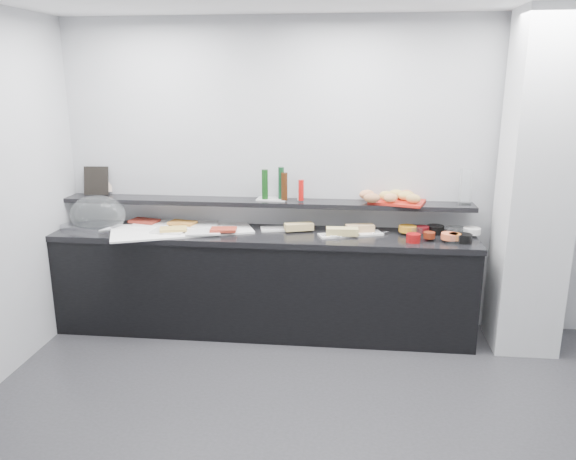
# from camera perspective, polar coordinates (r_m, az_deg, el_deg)

# --- Properties ---
(ground) EXTENTS (5.00, 5.00, 0.00)m
(ground) POSITION_cam_1_polar(r_m,az_deg,el_deg) (3.63, 4.94, -21.91)
(ground) COLOR #2D2D30
(ground) RESTS_ON ground
(back_wall) EXTENTS (5.00, 0.02, 2.70)m
(back_wall) POSITION_cam_1_polar(r_m,az_deg,el_deg) (4.97, 5.88, 5.40)
(back_wall) COLOR #ABADB2
(back_wall) RESTS_ON ground
(column) EXTENTS (0.50, 0.50, 2.70)m
(column) POSITION_cam_1_polar(r_m,az_deg,el_deg) (4.85, 23.88, 3.95)
(column) COLOR silver
(column) RESTS_ON ground
(buffet_cabinet) EXTENTS (3.60, 0.60, 0.85)m
(buffet_cabinet) POSITION_cam_1_polar(r_m,az_deg,el_deg) (4.97, -2.56, -5.58)
(buffet_cabinet) COLOR black
(buffet_cabinet) RESTS_ON ground
(counter_top) EXTENTS (3.62, 0.62, 0.05)m
(counter_top) POSITION_cam_1_polar(r_m,az_deg,el_deg) (4.83, -2.62, -0.58)
(counter_top) COLOR black
(counter_top) RESTS_ON buffet_cabinet
(wall_shelf) EXTENTS (3.60, 0.25, 0.04)m
(wall_shelf) POSITION_cam_1_polar(r_m,az_deg,el_deg) (4.94, -2.35, 2.81)
(wall_shelf) COLOR black
(wall_shelf) RESTS_ON back_wall
(cloche_base) EXTENTS (0.53, 0.44, 0.04)m
(cloche_base) POSITION_cam_1_polar(r_m,az_deg,el_deg) (5.28, -19.30, 0.41)
(cloche_base) COLOR #B9BAC0
(cloche_base) RESTS_ON counter_top
(cloche_dome) EXTENTS (0.51, 0.35, 0.34)m
(cloche_dome) POSITION_cam_1_polar(r_m,az_deg,el_deg) (5.23, -18.75, 1.52)
(cloche_dome) COLOR silver
(cloche_dome) RESTS_ON cloche_base
(linen_runner) EXTENTS (1.32, 0.97, 0.01)m
(linen_runner) POSITION_cam_1_polar(r_m,az_deg,el_deg) (5.00, -10.75, 0.08)
(linen_runner) COLOR white
(linen_runner) RESTS_ON counter_top
(platter_meat_a) EXTENTS (0.36, 0.27, 0.01)m
(platter_meat_a) POSITION_cam_1_polar(r_m,az_deg,el_deg) (5.20, -13.67, 0.66)
(platter_meat_a) COLOR white
(platter_meat_a) RESTS_ON linen_runner
(food_meat_a) EXTENTS (0.28, 0.21, 0.02)m
(food_meat_a) POSITION_cam_1_polar(r_m,az_deg,el_deg) (5.23, -14.38, 0.90)
(food_meat_a) COLOR maroon
(food_meat_a) RESTS_ON platter_meat_a
(platter_salmon) EXTENTS (0.37, 0.28, 0.01)m
(platter_salmon) POSITION_cam_1_polar(r_m,az_deg,el_deg) (5.08, -9.05, 0.58)
(platter_salmon) COLOR silver
(platter_salmon) RESTS_ON linen_runner
(food_salmon) EXTENTS (0.25, 0.19, 0.02)m
(food_salmon) POSITION_cam_1_polar(r_m,az_deg,el_deg) (5.09, -10.68, 0.73)
(food_salmon) COLOR orange
(food_salmon) RESTS_ON platter_salmon
(platter_cheese) EXTENTS (0.29, 0.21, 0.01)m
(platter_cheese) POSITION_cam_1_polar(r_m,az_deg,el_deg) (4.91, -12.01, -0.10)
(platter_cheese) COLOR white
(platter_cheese) RESTS_ON linen_runner
(food_cheese) EXTENTS (0.26, 0.20, 0.02)m
(food_cheese) POSITION_cam_1_polar(r_m,az_deg,el_deg) (4.89, -11.57, 0.09)
(food_cheese) COLOR #DFB756
(food_cheese) RESTS_ON platter_cheese
(platter_meat_b) EXTENTS (0.33, 0.26, 0.01)m
(platter_meat_b) POSITION_cam_1_polar(r_m,az_deg,el_deg) (4.81, -8.62, -0.22)
(platter_meat_b) COLOR white
(platter_meat_b) RESTS_ON linen_runner
(food_meat_b) EXTENTS (0.23, 0.16, 0.02)m
(food_meat_b) POSITION_cam_1_polar(r_m,az_deg,el_deg) (4.80, -6.58, 0.05)
(food_meat_b) COLOR maroon
(food_meat_b) RESTS_ON platter_meat_b
(sandwich_plate_left) EXTENTS (0.40, 0.24, 0.01)m
(sandwich_plate_left) POSITION_cam_1_polar(r_m,az_deg,el_deg) (4.93, -0.62, 0.15)
(sandwich_plate_left) COLOR white
(sandwich_plate_left) RESTS_ON counter_top
(sandwich_food_left) EXTENTS (0.26, 0.17, 0.06)m
(sandwich_food_left) POSITION_cam_1_polar(r_m,az_deg,el_deg) (4.85, 1.11, 0.34)
(sandwich_food_left) COLOR tan
(sandwich_food_left) RESTS_ON sandwich_plate_left
(tongs_left) EXTENTS (0.16, 0.01, 0.01)m
(tongs_left) POSITION_cam_1_polar(r_m,az_deg,el_deg) (4.87, -1.43, 0.08)
(tongs_left) COLOR silver
(tongs_left) RESTS_ON sandwich_plate_left
(sandwich_plate_mid) EXTENTS (0.36, 0.25, 0.01)m
(sandwich_plate_mid) POSITION_cam_1_polar(r_m,az_deg,el_deg) (4.75, 5.17, -0.52)
(sandwich_plate_mid) COLOR silver
(sandwich_plate_mid) RESTS_ON counter_top
(sandwich_food_mid) EXTENTS (0.27, 0.12, 0.06)m
(sandwich_food_mid) POSITION_cam_1_polar(r_m,az_deg,el_deg) (4.72, 5.53, -0.14)
(sandwich_food_mid) COLOR tan
(sandwich_food_mid) RESTS_ON sandwich_plate_mid
(tongs_mid) EXTENTS (0.16, 0.04, 0.01)m
(tongs_mid) POSITION_cam_1_polar(r_m,az_deg,el_deg) (4.67, 4.49, -0.60)
(tongs_mid) COLOR silver
(tongs_mid) RESTS_ON sandwich_plate_mid
(sandwich_plate_right) EXTENTS (0.40, 0.27, 0.01)m
(sandwich_plate_right) POSITION_cam_1_polar(r_m,az_deg,el_deg) (4.81, 7.38, -0.36)
(sandwich_plate_right) COLOR white
(sandwich_plate_right) RESTS_ON counter_top
(sandwich_food_right) EXTENTS (0.26, 0.15, 0.06)m
(sandwich_food_right) POSITION_cam_1_polar(r_m,az_deg,el_deg) (4.84, 7.31, 0.20)
(sandwich_food_right) COLOR tan
(sandwich_food_right) RESTS_ON sandwich_plate_right
(tongs_right) EXTENTS (0.15, 0.08, 0.01)m
(tongs_right) POSITION_cam_1_polar(r_m,az_deg,el_deg) (4.82, 9.36, -0.26)
(tongs_right) COLOR silver
(tongs_right) RESTS_ON sandwich_plate_right
(bowl_glass_fruit) EXTENTS (0.21, 0.21, 0.07)m
(bowl_glass_fruit) POSITION_cam_1_polar(r_m,az_deg,el_deg) (4.90, 12.76, -0.02)
(bowl_glass_fruit) COLOR silver
(bowl_glass_fruit) RESTS_ON counter_top
(fill_glass_fruit) EXTENTS (0.20, 0.20, 0.05)m
(fill_glass_fruit) POSITION_cam_1_polar(r_m,az_deg,el_deg) (4.88, 12.05, 0.13)
(fill_glass_fruit) COLOR orange
(fill_glass_fruit) RESTS_ON bowl_glass_fruit
(bowl_black_jam) EXTENTS (0.18, 0.18, 0.07)m
(bowl_black_jam) POSITION_cam_1_polar(r_m,az_deg,el_deg) (4.96, 14.75, 0.04)
(bowl_black_jam) COLOR black
(bowl_black_jam) RESTS_ON counter_top
(fill_black_jam) EXTENTS (0.13, 0.13, 0.05)m
(fill_black_jam) POSITION_cam_1_polar(r_m,az_deg,el_deg) (4.90, 13.52, 0.09)
(fill_black_jam) COLOR #570C10
(fill_black_jam) RESTS_ON bowl_black_jam
(bowl_glass_cream) EXTENTS (0.25, 0.25, 0.07)m
(bowl_glass_cream) POSITION_cam_1_polar(r_m,az_deg,el_deg) (4.93, 16.80, -0.20)
(bowl_glass_cream) COLOR silver
(bowl_glass_cream) RESTS_ON counter_top
(fill_glass_cream) EXTENTS (0.16, 0.16, 0.05)m
(fill_glass_cream) POSITION_cam_1_polar(r_m,az_deg,el_deg) (4.96, 18.17, -0.07)
(fill_glass_cream) COLOR silver
(fill_glass_cream) RESTS_ON bowl_glass_cream
(bowl_red_jam) EXTENTS (0.13, 0.13, 0.07)m
(bowl_red_jam) POSITION_cam_1_polar(r_m,az_deg,el_deg) (4.65, 12.61, -0.80)
(bowl_red_jam) COLOR maroon
(bowl_red_jam) RESTS_ON counter_top
(fill_red_jam) EXTENTS (0.12, 0.12, 0.05)m
(fill_red_jam) POSITION_cam_1_polar(r_m,az_deg,el_deg) (4.72, 14.15, -0.51)
(fill_red_jam) COLOR #5B1C0D
(fill_red_jam) RESTS_ON bowl_red_jam
(bowl_glass_salmon) EXTENTS (0.16, 0.16, 0.07)m
(bowl_glass_salmon) POSITION_cam_1_polar(r_m,az_deg,el_deg) (4.73, 16.43, -0.78)
(bowl_glass_salmon) COLOR white
(bowl_glass_salmon) RESTS_ON counter_top
(fill_glass_salmon) EXTENTS (0.17, 0.17, 0.05)m
(fill_glass_salmon) POSITION_cam_1_polar(r_m,az_deg,el_deg) (4.73, 16.08, -0.61)
(fill_glass_salmon) COLOR #EB6639
(fill_glass_salmon) RESTS_ON bowl_glass_salmon
(bowl_black_fruit) EXTENTS (0.18, 0.18, 0.07)m
(bowl_black_fruit) POSITION_cam_1_polar(r_m,az_deg,el_deg) (4.75, 17.41, -0.81)
(bowl_black_fruit) COLOR black
(bowl_black_fruit) RESTS_ON counter_top
(fill_black_fruit) EXTENTS (0.12, 0.12, 0.05)m
(fill_black_fruit) POSITION_cam_1_polar(r_m,az_deg,el_deg) (4.73, 16.60, -0.65)
(fill_black_fruit) COLOR orange
(fill_black_fruit) RESTS_ON bowl_black_fruit
(framed_print) EXTENTS (0.23, 0.09, 0.26)m
(framed_print) POSITION_cam_1_polar(r_m,az_deg,el_deg) (5.44, -18.91, 4.76)
(framed_print) COLOR black
(framed_print) RESTS_ON wall_shelf
(print_art) EXTENTS (0.18, 0.11, 0.22)m
(print_art) POSITION_cam_1_polar(r_m,az_deg,el_deg) (5.45, -18.43, 4.82)
(print_art) COLOR beige
(print_art) RESTS_ON framed_print
(condiment_tray) EXTENTS (0.27, 0.17, 0.01)m
(condiment_tray) POSITION_cam_1_polar(r_m,az_deg,el_deg) (4.96, -1.64, 3.17)
(condiment_tray) COLOR silver
(condiment_tray) RESTS_ON wall_shelf
(bottle_green_a) EXTENTS (0.07, 0.07, 0.26)m
(bottle_green_a) POSITION_cam_1_polar(r_m,az_deg,el_deg) (4.91, -2.36, 4.66)
(bottle_green_a) COLOR #113E12
(bottle_green_a) RESTS_ON condiment_tray
(bottle_brown) EXTENTS (0.06, 0.06, 0.24)m
(bottle_brown) POSITION_cam_1_polar(r_m,az_deg,el_deg) (4.86, -0.37, 4.45)
(bottle_brown) COLOR #3B1D0A
(bottle_brown) RESTS_ON condiment_tray
(bottle_green_b) EXTENTS (0.06, 0.06, 0.28)m
(bottle_green_b) POSITION_cam_1_polar(r_m,az_deg,el_deg) (4.91, -0.70, 4.80)
(bottle_green_b) COLOR #0F371B
(bottle_green_b) RESTS_ON condiment_tray
(bottle_hot) EXTENTS (0.06, 0.06, 0.18)m
(bottle_hot) POSITION_cam_1_polar(r_m,az_deg,el_deg) (4.85, 1.34, 4.07)
(bottle_hot) COLOR red
(bottle_hot) RESTS_ON condiment_tray
(shaker_salt) EXTENTS (0.03, 0.03, 0.07)m
(shaker_salt) POSITION_cam_1_polar(r_m,az_deg,el_deg) (4.90, 1.45, 3.51)
(shaker_salt) COLOR white
(shaker_salt) RESTS_ON condiment_tray
(shaker_pepper) EXTENTS (0.03, 0.03, 0.07)m
(shaker_pepper) POSITION_cam_1_polar(r_m,az_deg,el_deg) (4.87, 1.12, 3.45)
(shaker_pepper) COLOR silver
(shaker_pepper) RESTS_ON condiment_tray
(bread_tray) EXTENTS (0.51, 0.42, 0.02)m
(bread_tray) POSITION_cam_1_polar(r_m,az_deg,el_deg) (4.92, 11.02, 2.84)
(bread_tray) COLOR red
(bread_tray) RESTS_ON wall_shelf
(bread_roll_nw) EXTENTS (0.16, 0.13, 0.08)m
(bread_roll_nw) POSITION_cam_1_polar(r_m,az_deg,el_deg) (4.92, 8.01, 3.60)
(bread_roll_nw) COLOR #D38250
(bread_roll_nw) RESTS_ON bread_tray
(bread_roll_n) EXTENTS (0.14, 0.09, 0.08)m
(bread_roll_n) POSITION_cam_1_polar(r_m,az_deg,el_deg) (4.98, 10.94, 3.59)
(bread_roll_n) COLOR tan
(bread_roll_n) RESTS_ON bread_tray
(bread_roll_ne) EXTENTS (0.13, 0.08, 0.08)m
(bread_roll_ne) POSITION_cam_1_polar(r_m,az_deg,el_deg) (4.99, 11.94, 3.56)
(bread_roll_ne) COLOR #B97146
(bread_roll_ne) RESTS_ON bread_tray
(bread_roll_sw) EXTENTS (0.15, 0.10, 0.08)m
(bread_roll_sw) POSITION_cam_1_polar(r_m,az_deg,el_deg) (4.78, 8.52, 3.24)
(bread_roll_sw) COLOR #AD6C42
(bread_roll_sw) RESTS_ON bread_tray
(bread_roll_s) EXTENTS (0.14, 0.11, 0.08)m
(bread_roll_s) POSITION_cam_1_polar(r_m,az_deg,el_deg) (4.80, 10.38, 3.21)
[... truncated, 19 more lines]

